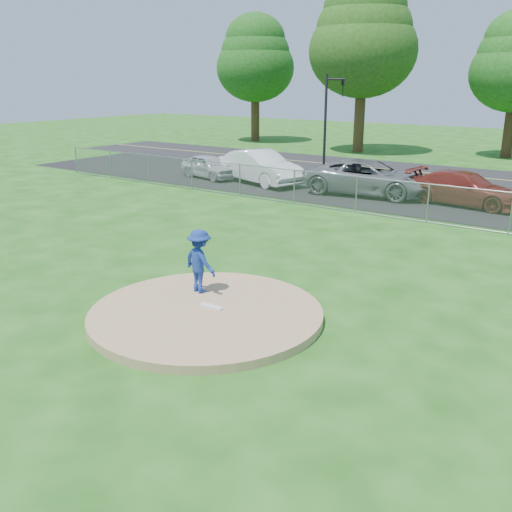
% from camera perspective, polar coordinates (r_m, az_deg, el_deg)
% --- Properties ---
extents(ground, '(120.00, 120.00, 0.00)m').
position_cam_1_polar(ground, '(21.54, 12.39, 2.62)').
color(ground, '#174D11').
rests_on(ground, ground).
extents(pitchers_mound, '(5.40, 5.40, 0.20)m').
position_cam_1_polar(pitchers_mound, '(13.31, -5.00, -5.80)').
color(pitchers_mound, '#A4825A').
rests_on(pitchers_mound, ground).
extents(pitching_rubber, '(0.60, 0.15, 0.04)m').
position_cam_1_polar(pitching_rubber, '(13.40, -4.46, -5.05)').
color(pitching_rubber, white).
rests_on(pitching_rubber, pitchers_mound).
extents(chain_link_fence, '(40.00, 0.06, 1.50)m').
position_cam_1_polar(chain_link_fence, '(23.19, 14.48, 5.40)').
color(chain_link_fence, gray).
rests_on(chain_link_fence, ground).
extents(parking_lot, '(50.00, 8.00, 0.01)m').
position_cam_1_polar(parking_lot, '(27.52, 17.79, 5.34)').
color(parking_lot, black).
rests_on(parking_lot, ground).
extents(street, '(60.00, 7.00, 0.01)m').
position_cam_1_polar(street, '(34.65, 21.69, 7.26)').
color(street, black).
rests_on(street, ground).
extents(tree_far_left, '(6.72, 6.72, 10.74)m').
position_cam_1_polar(tree_far_left, '(51.88, -0.08, 19.21)').
color(tree_far_left, '#3B2715').
rests_on(tree_far_left, ground).
extents(tree_left, '(7.84, 7.84, 12.53)m').
position_cam_1_polar(tree_left, '(44.64, 10.71, 20.76)').
color(tree_left, '#3D2B16').
rests_on(tree_left, ground).
extents(traffic_signal_left, '(1.28, 0.20, 5.60)m').
position_cam_1_polar(traffic_signal_left, '(35.55, 7.31, 14.00)').
color(traffic_signal_left, black).
rests_on(traffic_signal_left, ground).
extents(pitcher, '(1.13, 0.79, 1.60)m').
position_cam_1_polar(pitcher, '(14.15, -5.64, -0.51)').
color(pitcher, navy).
rests_on(pitcher, pitchers_mound).
extents(traffic_cone, '(0.37, 0.37, 0.71)m').
position_cam_1_polar(traffic_cone, '(28.24, 7.57, 7.05)').
color(traffic_cone, '#EE3D0C').
rests_on(traffic_cone, parking_lot).
extents(parked_car_silver, '(4.05, 2.35, 1.30)m').
position_cam_1_polar(parked_car_silver, '(32.22, -4.69, 8.92)').
color(parked_car_silver, '#BABABF').
rests_on(parked_car_silver, parking_lot).
extents(parked_car_white, '(5.53, 3.29, 1.72)m').
position_cam_1_polar(parked_car_white, '(30.41, 0.43, 8.89)').
color(parked_car_white, white).
rests_on(parked_car_white, parking_lot).
extents(parked_car_gray, '(6.17, 3.35, 1.64)m').
position_cam_1_polar(parked_car_gray, '(27.84, 11.24, 7.70)').
color(parked_car_gray, slate).
rests_on(parked_car_gray, parking_lot).
extents(parked_car_darkred, '(5.18, 2.55, 1.45)m').
position_cam_1_polar(parked_car_darkred, '(26.65, 20.16, 6.35)').
color(parked_car_darkred, maroon).
rests_on(parked_car_darkred, parking_lot).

